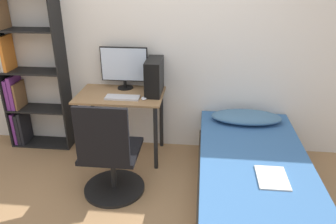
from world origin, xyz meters
TOP-DOWN VIEW (x-y plane):
  - wall_back at (0.00, 1.55)m, footprint 8.00×0.05m
  - desk at (-0.41, 1.23)m, footprint 0.93×0.59m
  - bookshelf at (-1.58, 1.38)m, footprint 0.72×0.28m
  - office_chair at (-0.36, 0.51)m, footprint 0.59×0.59m
  - bed at (0.95, 0.55)m, footprint 0.99×1.94m
  - pillow at (0.95, 1.26)m, footprint 0.75×0.36m
  - magazine at (1.04, 0.24)m, footprint 0.24×0.32m
  - monitor at (-0.40, 1.42)m, footprint 0.53×0.18m
  - keyboard at (-0.36, 1.11)m, footprint 0.36×0.14m
  - pc_tower at (-0.05, 1.31)m, footprint 0.16×0.39m
  - mouse at (-0.13, 1.11)m, footprint 0.06×0.09m

SIDE VIEW (x-z plane):
  - bed at x=0.95m, z-range 0.00..0.47m
  - office_chair at x=-0.36m, z-range -0.13..0.86m
  - magazine at x=1.04m, z-range 0.48..0.49m
  - pillow at x=0.95m, z-range 0.48..0.59m
  - desk at x=-0.41m, z-range 0.24..1.00m
  - keyboard at x=-0.36m, z-range 0.75..0.77m
  - mouse at x=-0.13m, z-range 0.75..0.77m
  - bookshelf at x=-1.58m, z-range -0.06..1.80m
  - pc_tower at x=-0.05m, z-range 0.75..1.13m
  - monitor at x=-0.40m, z-range 0.78..1.24m
  - wall_back at x=0.00m, z-range 0.00..2.50m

